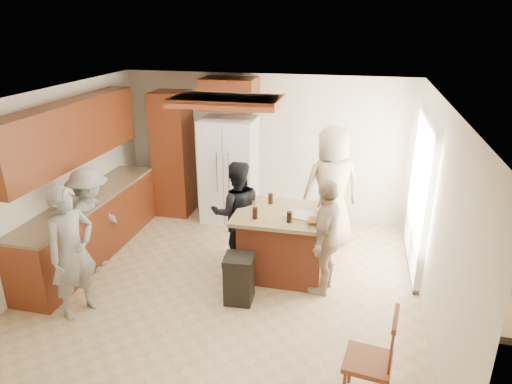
% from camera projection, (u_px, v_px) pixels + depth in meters
% --- Properties ---
extents(person_front_left, '(0.63, 0.72, 1.63)m').
position_uv_depth(person_front_left, '(72.00, 252.00, 5.31)').
color(person_front_left, gray).
rests_on(person_front_left, ground).
extents(person_behind_left, '(0.86, 0.69, 1.53)m').
position_uv_depth(person_behind_left, '(237.00, 213.00, 6.51)').
color(person_behind_left, black).
rests_on(person_behind_left, ground).
extents(person_behind_right, '(1.10, 0.95, 1.90)m').
position_uv_depth(person_behind_right, '(331.00, 188.00, 6.92)').
color(person_behind_right, tan).
rests_on(person_behind_right, ground).
extents(person_side_right, '(0.62, 0.97, 1.54)m').
position_uv_depth(person_side_right, '(326.00, 237.00, 5.77)').
color(person_side_right, tan).
rests_on(person_side_right, ground).
extents(person_counter, '(0.52, 1.00, 1.50)m').
position_uv_depth(person_counter, '(92.00, 220.00, 6.30)').
color(person_counter, gray).
rests_on(person_counter, ground).
extents(left_cabinetry, '(0.64, 3.00, 2.30)m').
position_uv_depth(left_cabinetry, '(84.00, 195.00, 6.61)').
color(left_cabinetry, maroon).
rests_on(left_cabinetry, ground).
extents(back_wall_units, '(1.80, 0.60, 2.45)m').
position_uv_depth(back_wall_units, '(187.00, 140.00, 7.90)').
color(back_wall_units, maroon).
rests_on(back_wall_units, ground).
extents(refrigerator, '(0.90, 0.76, 1.80)m').
position_uv_depth(refrigerator, '(229.00, 171.00, 7.84)').
color(refrigerator, white).
rests_on(refrigerator, ground).
extents(kitchen_island, '(1.28, 1.03, 0.93)m').
position_uv_depth(kitchen_island, '(283.00, 243.00, 6.26)').
color(kitchen_island, brown).
rests_on(kitchen_island, ground).
extents(island_items, '(0.93, 0.66, 0.15)m').
position_uv_depth(island_items, '(299.00, 214.00, 5.95)').
color(island_items, silver).
rests_on(island_items, kitchen_island).
extents(trash_bin, '(0.39, 0.39, 0.63)m').
position_uv_depth(trash_bin, '(239.00, 279.00, 5.70)').
color(trash_bin, black).
rests_on(trash_bin, ground).
extents(spindle_chair, '(0.47, 0.47, 0.99)m').
position_uv_depth(spindle_chair, '(370.00, 362.00, 4.14)').
color(spindle_chair, maroon).
rests_on(spindle_chair, ground).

